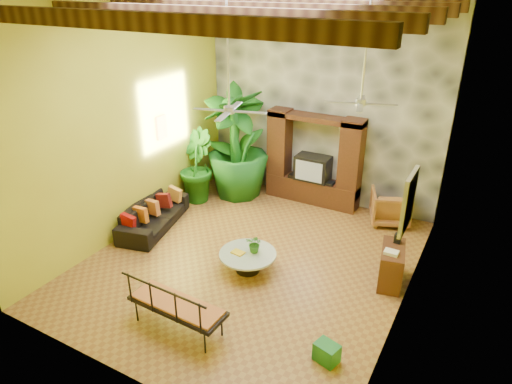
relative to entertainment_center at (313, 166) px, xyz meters
The scene contains 22 objects.
ground 3.28m from the entertainment_center, 90.00° to the right, with size 7.00×7.00×0.00m, color brown.
back_wall 1.58m from the entertainment_center, 90.00° to the left, with size 6.00×0.02×5.00m, color gold.
left_wall 4.60m from the entertainment_center, 133.73° to the right, with size 0.02×7.00×5.00m, color gold.
right_wall 4.60m from the entertainment_center, 46.27° to the right, with size 0.02×7.00×5.00m, color gold.
stone_accent_wall 1.56m from the entertainment_center, 90.00° to the left, with size 5.98×0.10×4.98m, color #3A3E42.
ceiling_beams 4.94m from the entertainment_center, 90.00° to the right, with size 5.95×5.36×0.22m.
entertainment_center is the anchor object (origin of this frame).
ceiling_fan_front 4.30m from the entertainment_center, 93.24° to the right, with size 1.28×1.28×1.86m.
ceiling_fan_back 3.50m from the entertainment_center, 50.43° to the right, with size 1.28×1.28×1.86m.
wall_art_mask 3.82m from the entertainment_center, 144.18° to the right, with size 0.06×0.32×0.55m, color gold.
wall_art_painting 4.95m from the entertainment_center, 51.61° to the right, with size 0.06×0.70×0.90m, color #26618E.
sofa 4.08m from the entertainment_center, 131.15° to the right, with size 2.13×0.83×0.62m, color black.
wicker_armchair 2.12m from the entertainment_center, ahead, with size 0.85×0.88×0.80m, color #915B34.
tall_plant_a 2.09m from the entertainment_center, 167.47° to the right, with size 1.51×1.02×2.87m, color #195F19.
tall_plant_b 2.97m from the entertainment_center, 153.13° to the right, with size 1.01×0.82×1.84m, color #175717.
tall_plant_c 2.00m from the entertainment_center, 162.64° to the right, with size 1.57×1.57×2.81m, color #175A1D.
coffee_table 3.57m from the entertainment_center, 88.08° to the right, with size 1.12×1.12×0.40m.
centerpiece_plant 3.42m from the entertainment_center, 86.31° to the right, with size 0.32×0.28×0.36m, color #276119.
yellow_tray 3.63m from the entertainment_center, 90.75° to the right, with size 0.25×0.18×0.03m, color yellow.
iron_bench 5.56m from the entertainment_center, 90.60° to the right, with size 1.69×0.66×0.57m.
side_console 3.70m from the entertainment_center, 43.45° to the right, with size 0.41×0.91×0.73m, color #3D2713.
green_bin 5.54m from the entertainment_center, 64.90° to the right, with size 0.35×0.26×0.31m, color #217E42.
Camera 1 is at (3.89, -6.83, 5.23)m, focal length 32.00 mm.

